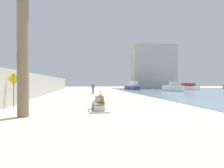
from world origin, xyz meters
TOP-DOWN VIEW (x-y plane):
  - ground_plane at (0.00, 18.00)m, footprint 120.00×120.00m
  - seawall at (-7.50, 18.00)m, footprint 0.80×64.00m
  - bench_near at (-1.08, 1.75)m, footprint 1.20×2.15m
  - bench_far at (-0.58, 7.96)m, footprint 1.24×2.17m
  - person_walking at (-0.47, 21.17)m, footprint 0.53×0.23m
  - boat_far_left at (21.56, 35.08)m, footprint 4.75×7.58m
  - boat_mid_bay at (15.33, 27.51)m, footprint 2.84×4.79m
  - boat_outer at (9.78, 38.10)m, footprint 2.26×7.01m
  - pedestrian_sign at (-6.67, 4.15)m, footprint 0.85×0.08m
  - harbor_building at (17.69, 46.00)m, footprint 12.00×6.00m

SIDE VIEW (x-z plane):
  - ground_plane at x=0.00m, z-range 0.00..0.00m
  - bench_near at x=-1.08m, z-range -0.26..0.72m
  - bench_far at x=-0.58m, z-range -0.26..0.72m
  - boat_far_left at x=21.56m, z-range -1.95..3.21m
  - boat_mid_bay at x=15.33m, z-range -0.18..1.70m
  - boat_outer at x=9.78m, z-range -0.26..1.81m
  - person_walking at x=-0.47m, z-range 0.14..1.85m
  - seawall at x=-7.50m, z-range 0.00..2.69m
  - pedestrian_sign at x=-6.67m, z-range 0.29..2.69m
  - harbor_building at x=17.69m, z-range 0.00..12.25m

